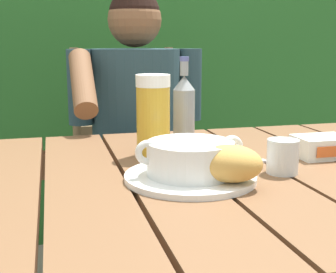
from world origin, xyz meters
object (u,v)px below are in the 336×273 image
object	(u,v)px
bread_roll	(230,163)
butter_tub	(322,147)
chair_near_diner	(130,172)
serving_plate	(190,177)
table_knife	(230,163)
soup_bowl	(190,157)
person_eating	(137,128)
beer_glass	(153,116)
beer_bottle	(184,110)
water_glass_small	(283,156)

from	to	relation	value
bread_roll	butter_tub	distance (m)	0.35
chair_near_diner	serving_plate	bearing A→B (deg)	-92.13
chair_near_diner	table_knife	distance (m)	0.90
chair_near_diner	soup_bowl	size ratio (longest dim) A/B	4.36
person_eating	bread_roll	bearing A→B (deg)	-88.20
butter_tub	table_knife	distance (m)	0.24
serving_plate	table_knife	world-z (taller)	serving_plate
beer_glass	soup_bowl	bearing A→B (deg)	-82.34
soup_bowl	butter_tub	distance (m)	0.38
soup_bowl	beer_bottle	world-z (taller)	beer_bottle
water_glass_small	butter_tub	bearing A→B (deg)	32.97
bread_roll	table_knife	distance (m)	0.17
soup_bowl	beer_glass	bearing A→B (deg)	97.66
serving_plate	bread_roll	size ratio (longest dim) A/B	1.76
person_eating	beer_bottle	world-z (taller)	person_eating
beer_glass	water_glass_small	xyz separation A→B (m)	(0.23, -0.21, -0.06)
bread_roll	person_eating	bearing A→B (deg)	91.80
beer_bottle	butter_tub	distance (m)	0.35
beer_glass	beer_bottle	world-z (taller)	beer_bottle
beer_glass	chair_near_diner	bearing A→B (deg)	85.05
chair_near_diner	beer_glass	size ratio (longest dim) A/B	4.96
water_glass_small	table_knife	size ratio (longest dim) A/B	0.50
bread_roll	water_glass_small	world-z (taller)	bread_roll
table_knife	person_eating	bearing A→B (deg)	97.81
person_eating	butter_tub	xyz separation A→B (m)	(0.33, -0.64, 0.05)
person_eating	table_knife	distance (m)	0.66
serving_plate	butter_tub	xyz separation A→B (m)	(0.36, 0.10, 0.02)
butter_tub	beer_glass	bearing A→B (deg)	164.20
beer_bottle	water_glass_small	size ratio (longest dim) A/B	3.25
serving_plate	butter_tub	size ratio (longest dim) A/B	2.11
bread_roll	butter_tub	size ratio (longest dim) A/B	1.20
bread_roll	beer_bottle	world-z (taller)	beer_bottle
soup_bowl	bread_roll	size ratio (longest dim) A/B	1.49
beer_glass	butter_tub	world-z (taller)	beer_glass
table_knife	beer_bottle	bearing A→B (deg)	104.49
serving_plate	person_eating	bearing A→B (deg)	87.54
butter_tub	table_knife	size ratio (longest dim) A/B	0.86
beer_bottle	serving_plate	bearing A→B (deg)	-103.81
person_eating	beer_bottle	bearing A→B (deg)	-85.19
bread_roll	beer_bottle	size ratio (longest dim) A/B	0.64
serving_plate	butter_tub	world-z (taller)	butter_tub
soup_bowl	beer_glass	xyz separation A→B (m)	(-0.03, 0.21, 0.05)
beer_bottle	butter_tub	world-z (taller)	beer_bottle
butter_tub	table_knife	xyz separation A→B (m)	(-0.24, -0.01, -0.02)
beer_bottle	table_knife	distance (m)	0.23
beer_bottle	chair_near_diner	bearing A→B (deg)	93.10
person_eating	water_glass_small	world-z (taller)	person_eating
beer_glass	butter_tub	distance (m)	0.41
beer_glass	butter_tub	size ratio (longest dim) A/B	1.57
person_eating	serving_plate	distance (m)	0.75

